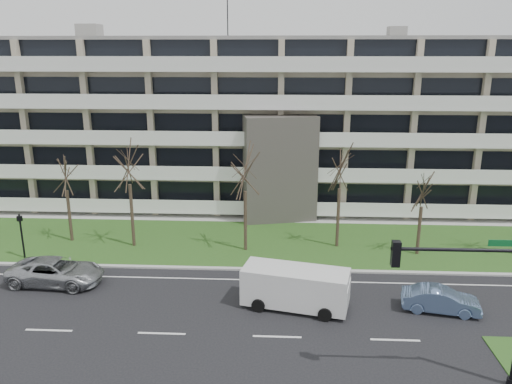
# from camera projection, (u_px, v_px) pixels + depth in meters

# --- Properties ---
(ground) EXTENTS (160.00, 160.00, 0.00)m
(ground) POSITION_uv_depth(u_px,v_px,m) (277.00, 337.00, 25.60)
(ground) COLOR black
(ground) RESTS_ON ground
(grass_verge) EXTENTS (90.00, 10.00, 0.06)m
(grass_verge) POSITION_uv_depth(u_px,v_px,m) (279.00, 242.00, 38.08)
(grass_verge) COLOR #27531B
(grass_verge) RESTS_ON ground
(curb) EXTENTS (90.00, 0.35, 0.12)m
(curb) POSITION_uv_depth(u_px,v_px,m) (278.00, 270.00, 33.27)
(curb) COLOR #B2B2AD
(curb) RESTS_ON ground
(sidewalk) EXTENTS (90.00, 2.00, 0.08)m
(sidewalk) POSITION_uv_depth(u_px,v_px,m) (279.00, 219.00, 43.36)
(sidewalk) COLOR #B2B2AD
(sidewalk) RESTS_ON ground
(lane_edge_line) EXTENTS (90.00, 0.12, 0.01)m
(lane_edge_line) POSITION_uv_depth(u_px,v_px,m) (278.00, 280.00, 31.84)
(lane_edge_line) COLOR white
(lane_edge_line) RESTS_ON ground
(apartment_building) EXTENTS (60.50, 15.10, 18.75)m
(apartment_building) POSITION_uv_depth(u_px,v_px,m) (281.00, 121.00, 47.83)
(apartment_building) COLOR tan
(apartment_building) RESTS_ON ground
(silver_pickup) EXTENTS (6.03, 3.10, 1.63)m
(silver_pickup) POSITION_uv_depth(u_px,v_px,m) (56.00, 271.00, 31.24)
(silver_pickup) COLOR #A8ABB0
(silver_pickup) RESTS_ON ground
(blue_sedan) EXTENTS (4.43, 2.22, 1.40)m
(blue_sedan) POSITION_uv_depth(u_px,v_px,m) (441.00, 300.00, 27.93)
(blue_sedan) COLOR #6581B0
(blue_sedan) RESTS_ON ground
(white_van) EXTENTS (6.31, 3.47, 2.31)m
(white_van) POSITION_uv_depth(u_px,v_px,m) (297.00, 285.00, 28.22)
(white_van) COLOR white
(white_van) RESTS_ON ground
(traffic_signal) EXTENTS (5.88, 0.39, 6.81)m
(traffic_signal) POSITION_uv_depth(u_px,v_px,m) (478.00, 293.00, 20.79)
(traffic_signal) COLOR black
(traffic_signal) RESTS_ON ground
(pedestrian_signal) EXTENTS (0.36, 0.31, 3.30)m
(pedestrian_signal) POSITION_uv_depth(u_px,v_px,m) (21.00, 230.00, 34.66)
(pedestrian_signal) COLOR black
(pedestrian_signal) RESTS_ON ground
(tree_1) EXTENTS (3.60, 3.60, 7.19)m
(tree_1) POSITION_uv_depth(u_px,v_px,m) (65.00, 170.00, 36.92)
(tree_1) COLOR #382B21
(tree_1) RESTS_ON ground
(tree_2) EXTENTS (4.28, 4.28, 8.56)m
(tree_2) POSITION_uv_depth(u_px,v_px,m) (128.00, 159.00, 35.62)
(tree_2) COLOR #382B21
(tree_2) RESTS_ON ground
(tree_3) EXTENTS (4.03, 4.03, 8.05)m
(tree_3) POSITION_uv_depth(u_px,v_px,m) (245.00, 167.00, 34.97)
(tree_3) COLOR #382B21
(tree_3) RESTS_ON ground
(tree_4) EXTENTS (4.02, 4.02, 8.04)m
(tree_4) POSITION_uv_depth(u_px,v_px,m) (341.00, 165.00, 35.63)
(tree_4) COLOR #382B21
(tree_4) RESTS_ON ground
(tree_5) EXTENTS (3.21, 3.21, 6.42)m
(tree_5) POSITION_uv_depth(u_px,v_px,m) (423.00, 188.00, 34.56)
(tree_5) COLOR #382B21
(tree_5) RESTS_ON ground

